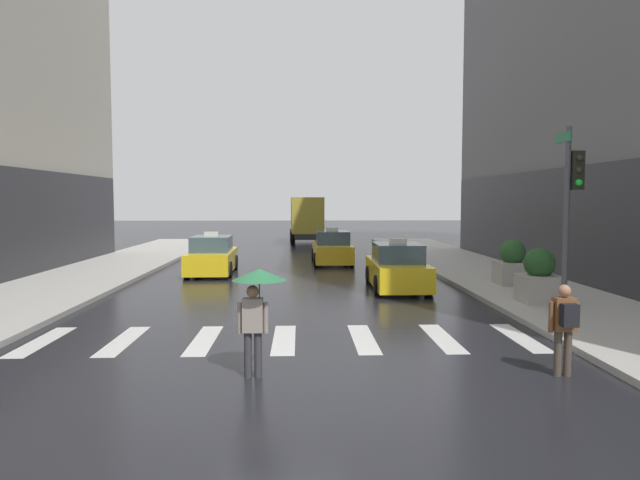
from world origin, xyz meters
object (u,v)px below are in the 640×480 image
box_truck (306,218)px  planter_near_corner (539,278)px  planter_mid_block (512,264)px  taxi_third (332,249)px  pedestrian_with_umbrella (257,293)px  traffic_light_pole (571,196)px  taxi_lead (397,269)px  pedestrian_with_backpack (565,323)px  taxi_second (212,257)px

box_truck → planter_near_corner: (6.55, -25.76, -0.98)m
planter_near_corner → planter_mid_block: (0.55, 3.60, 0.00)m
taxi_third → box_truck: (-1.13, 13.80, 1.13)m
taxi_third → pedestrian_with_umbrella: bearing=-97.3°
traffic_light_pole → taxi_lead: bearing=117.3°
box_truck → taxi_third: bearing=-85.3°
pedestrian_with_backpack → taxi_lead: bearing=96.9°
planter_near_corner → planter_mid_block: bearing=81.3°
taxi_third → pedestrian_with_backpack: (3.09, -18.55, 0.25)m
planter_mid_block → pedestrian_with_umbrella: bearing=-129.7°
taxi_lead → planter_near_corner: size_ratio=2.85×
taxi_lead → pedestrian_with_backpack: taxi_lead is taller
pedestrian_with_backpack → planter_mid_block: (2.88, 10.20, -0.10)m
taxi_lead → box_truck: 22.35m
taxi_lead → taxi_second: 8.49m
taxi_second → box_truck: size_ratio=0.60×
taxi_third → planter_near_corner: 13.13m
taxi_second → taxi_third: bearing=35.6°
taxi_lead → planter_near_corner: 5.10m
taxi_third → box_truck: 13.90m
traffic_light_pole → pedestrian_with_backpack: size_ratio=2.91×
taxi_lead → planter_mid_block: bearing=-0.5°
pedestrian_with_backpack → planter_mid_block: planter_mid_block is taller
traffic_light_pole → taxi_lead: size_ratio=1.05×
taxi_lead → pedestrian_with_backpack: 10.32m
taxi_third → planter_near_corner: taxi_third is taller
traffic_light_pole → taxi_third: size_ratio=1.05×
box_truck → planter_mid_block: 23.29m
traffic_light_pole → pedestrian_with_backpack: bearing=-116.1°
traffic_light_pole → box_truck: 29.04m
box_truck → pedestrian_with_backpack: size_ratio=4.61×
taxi_third → taxi_lead: bearing=-77.4°
pedestrian_with_umbrella → pedestrian_with_backpack: size_ratio=1.18×
traffic_light_pole → pedestrian_with_umbrella: 8.56m
taxi_lead → planter_near_corner: taxi_lead is taller
planter_near_corner → planter_mid_block: same height
pedestrian_with_umbrella → box_truck: bearing=87.8°
taxi_second → planter_mid_block: 12.20m
pedestrian_with_backpack → planter_near_corner: size_ratio=1.03×
pedestrian_with_umbrella → taxi_third: bearing=82.7°
taxi_second → box_truck: box_truck is taller
taxi_third → planter_mid_block: size_ratio=2.85×
taxi_lead → planter_mid_block: taxi_lead is taller
pedestrian_with_backpack → taxi_second: bearing=119.9°
taxi_third → box_truck: bearing=94.7°
taxi_lead → box_truck: size_ratio=0.60×
pedestrian_with_umbrella → planter_near_corner: (7.79, 6.45, -0.64)m
pedestrian_with_backpack → traffic_light_pole: bearing=63.9°
traffic_light_pole → taxi_second: traffic_light_pole is taller
box_truck → planter_near_corner: 26.60m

